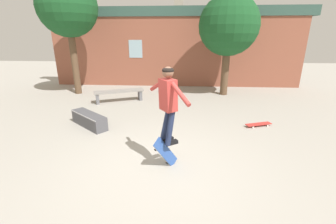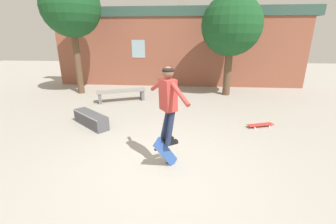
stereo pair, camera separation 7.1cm
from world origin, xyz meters
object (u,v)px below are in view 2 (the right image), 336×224
(park_bench, at_px, (121,93))
(skate_ledge, at_px, (91,119))
(tree_right, at_px, (231,26))
(skateboard_resting, at_px, (260,125))
(skateboard_flipping, at_px, (166,153))
(skater, at_px, (168,99))
(tree_left, at_px, (71,8))

(park_bench, bearing_deg, skate_ledge, -117.29)
(tree_right, xyz_separation_m, skateboard_resting, (0.41, -3.91, -2.92))
(tree_right, relative_size, skate_ledge, 3.13)
(tree_right, height_order, park_bench, tree_right)
(tree_right, relative_size, skateboard_flipping, 5.46)
(skater, bearing_deg, skateboard_flipping, -167.55)
(tree_left, bearing_deg, skateboard_flipping, -52.70)
(skateboard_flipping, distance_m, skateboard_resting, 3.58)
(skate_ledge, distance_m, skateboard_resting, 5.10)
(tree_left, height_order, skate_ledge, tree_left)
(tree_right, bearing_deg, tree_left, -177.94)
(tree_left, bearing_deg, tree_right, 2.06)
(park_bench, distance_m, skateboard_flipping, 5.32)
(tree_right, distance_m, skate_ledge, 6.90)
(skateboard_resting, bearing_deg, park_bench, 135.08)
(tree_right, xyz_separation_m, skater, (-2.17, -6.28, -1.54))
(tree_left, xyz_separation_m, skateboard_flipping, (4.63, -6.08, -3.39))
(park_bench, bearing_deg, tree_right, -4.87)
(skateboard_resting, bearing_deg, tree_left, 134.13)
(tree_left, distance_m, skater, 7.97)
(skateboard_flipping, bearing_deg, skater, 3.41)
(park_bench, distance_m, skater, 5.41)
(skater, height_order, skateboard_resting, skater)
(tree_right, relative_size, skateboard_resting, 5.22)
(skate_ledge, height_order, skateboard_resting, skate_ledge)
(skate_ledge, distance_m, skater, 3.47)
(skater, bearing_deg, tree_left, 93.40)
(skater, bearing_deg, tree_right, 36.59)
(park_bench, height_order, skate_ledge, park_bench)
(skateboard_resting, bearing_deg, skater, -156.43)
(tree_left, distance_m, park_bench, 4.30)
(tree_left, xyz_separation_m, skateboard_resting, (7.25, -3.66, -3.67))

